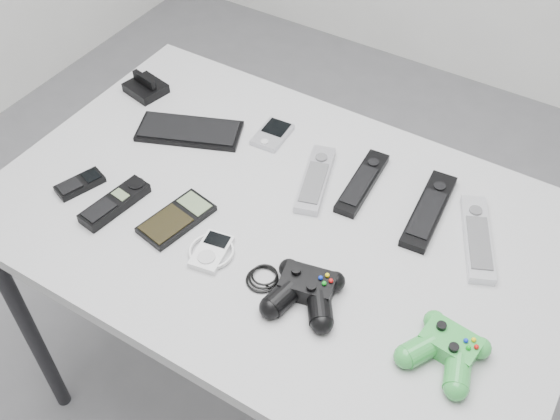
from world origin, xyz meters
The scene contains 15 objects.
floor centered at (0.00, 0.00, 0.00)m, with size 3.50×3.50×0.00m, color slate.
desk centered at (0.01, -0.09, 0.73)m, with size 1.20×0.77×0.80m.
pda_keyboard centered at (-0.31, 0.03, 0.81)m, with size 0.24×0.10×0.01m, color black.
dock_bracket centered at (-0.50, 0.10, 0.83)m, with size 0.09×0.08×0.05m, color black.
pda centered at (-0.14, 0.12, 0.81)m, with size 0.06×0.10×0.02m, color #A7A6AD.
remote_silver_a centered at (0.02, 0.04, 0.81)m, with size 0.05×0.20×0.02m, color #A7A6AD.
remote_black_a centered at (0.11, 0.08, 0.81)m, with size 0.05×0.20×0.02m, color black.
remote_black_b centered at (0.26, 0.08, 0.81)m, with size 0.05×0.22×0.02m, color black.
remote_silver_b centered at (0.37, 0.06, 0.81)m, with size 0.05×0.22×0.02m, color silver.
mobile_phone centered at (-0.40, -0.24, 0.81)m, with size 0.05×0.10×0.02m, color black.
cordless_handset centered at (-0.30, -0.24, 0.82)m, with size 0.05×0.16×0.02m, color black.
calculator centered at (-0.17, -0.21, 0.81)m, with size 0.08×0.15×0.02m, color black.
mp3_player centered at (-0.05, -0.24, 0.81)m, with size 0.09×0.10×0.02m, color silver.
controller_black centered at (0.15, -0.24, 0.83)m, with size 0.23×0.15×0.05m, color black, non-canonical shape.
controller_green centered at (0.42, -0.22, 0.83)m, with size 0.13×0.14×0.05m, color #227E27, non-canonical shape.
Camera 1 is at (0.49, -0.87, 1.79)m, focal length 42.00 mm.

